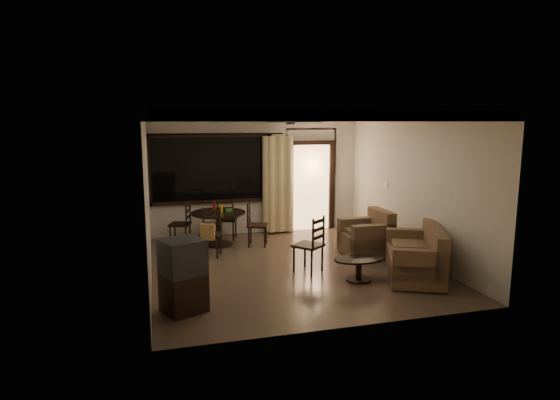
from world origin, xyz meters
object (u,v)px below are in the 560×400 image
object	(u,v)px
tv_cabinet	(183,276)
coffee_table	(359,266)
dining_table	(218,219)
sofa	(418,257)
dining_chair_south	(210,241)
side_chair	(309,255)
armchair	(368,237)
dining_chair_east	(257,233)
dining_chair_west	(181,232)
dining_chair_north	(227,227)

from	to	relation	value
tv_cabinet	coffee_table	bearing A→B (deg)	-13.69
dining_table	sofa	size ratio (longest dim) A/B	0.64
dining_chair_south	side_chair	distance (m)	2.14
armchair	coffee_table	size ratio (longest dim) A/B	1.02
dining_table	dining_chair_east	world-z (taller)	dining_table
dining_chair_west	armchair	bearing A→B (deg)	82.21
coffee_table	tv_cabinet	bearing A→B (deg)	-169.38
tv_cabinet	dining_chair_south	bearing A→B (deg)	51.04
dining_chair_north	dining_chair_south	bearing A→B (deg)	86.41
dining_chair_east	side_chair	distance (m)	2.05
dining_chair_west	side_chair	distance (m)	3.28
dining_chair_north	tv_cabinet	world-z (taller)	tv_cabinet
sofa	dining_chair_west	bearing A→B (deg)	163.79
dining_table	armchair	world-z (taller)	dining_table
dining_chair_south	tv_cabinet	world-z (taller)	tv_cabinet
tv_cabinet	coffee_table	size ratio (longest dim) A/B	1.20
coffee_table	dining_chair_south	bearing A→B (deg)	136.89
dining_chair_north	coffee_table	world-z (taller)	dining_chair_north
tv_cabinet	sofa	distance (m)	4.03
dining_chair_west	tv_cabinet	distance (m)	3.75
dining_chair_south	armchair	xyz separation A→B (m)	(3.08, -0.73, 0.06)
tv_cabinet	side_chair	size ratio (longest dim) A/B	1.02
dining_chair_south	armchair	world-z (taller)	dining_chair_south
dining_table	dining_chair_west	size ratio (longest dim) A/B	1.23
dining_chair_north	armchair	distance (m)	3.24
dining_chair_south	coffee_table	bearing A→B (deg)	-24.07
dining_table	side_chair	world-z (taller)	side_chair
dining_chair_west	sofa	bearing A→B (deg)	68.30
dining_chair_west	dining_chair_north	xyz separation A→B (m)	(1.05, 0.20, 0.00)
sofa	side_chair	size ratio (longest dim) A/B	1.79
dining_chair_west	dining_chair_south	size ratio (longest dim) A/B	1.00
dining_chair_east	tv_cabinet	xyz separation A→B (m)	(-1.76, -3.19, 0.24)
dining_chair_north	side_chair	bearing A→B (deg)	129.88
dining_chair_south	tv_cabinet	bearing A→B (deg)	-85.60
dining_chair_west	dining_chair_south	distance (m)	1.20
dining_chair_west	coffee_table	size ratio (longest dim) A/B	1.08
dining_chair_north	armchair	world-z (taller)	dining_chair_north
dining_chair_south	tv_cabinet	xyz separation A→B (m)	(-0.69, -2.65, 0.22)
dining_table	side_chair	distance (m)	2.62
dining_table	tv_cabinet	distance (m)	3.60
coffee_table	dining_table	bearing A→B (deg)	123.99
dining_table	sofa	bearing A→B (deg)	-44.92
dining_chair_east	tv_cabinet	world-z (taller)	tv_cabinet
armchair	side_chair	size ratio (longest dim) A/B	0.87
sofa	dining_chair_east	bearing A→B (deg)	153.71
coffee_table	dining_chair_east	bearing A→B (deg)	114.00
tv_cabinet	coffee_table	distance (m)	3.00
dining_table	dining_chair_east	xyz separation A→B (m)	(0.79, -0.27, -0.30)
dining_chair_west	coffee_table	bearing A→B (deg)	59.91
armchair	coffee_table	world-z (taller)	armchair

